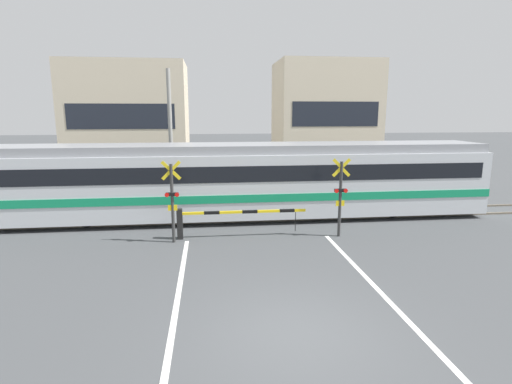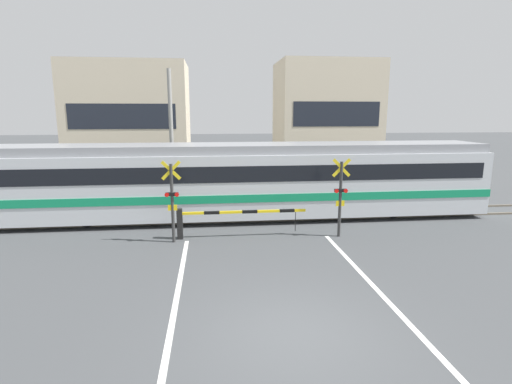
# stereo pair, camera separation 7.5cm
# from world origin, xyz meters

# --- Properties ---
(ground_plane) EXTENTS (160.00, 160.00, 0.00)m
(ground_plane) POSITION_xyz_m (0.00, 0.00, 0.00)
(ground_plane) COLOR #444749
(rail_track_near) EXTENTS (50.00, 0.10, 0.08)m
(rail_track_near) POSITION_xyz_m (0.00, 8.73, 0.04)
(rail_track_near) COLOR #6B6051
(rail_track_near) RESTS_ON ground_plane
(rail_track_far) EXTENTS (50.00, 0.10, 0.08)m
(rail_track_far) POSITION_xyz_m (0.00, 10.16, 0.04)
(rail_track_far) COLOR #6B6051
(rail_track_far) RESTS_ON ground_plane
(road_stripe_left) EXTENTS (0.14, 10.45, 0.01)m
(road_stripe_left) POSITION_xyz_m (-2.56, 1.23, 0.00)
(road_stripe_left) COLOR white
(road_stripe_left) RESTS_ON ground_plane
(road_stripe_right) EXTENTS (0.14, 10.45, 0.01)m
(road_stripe_right) POSITION_xyz_m (2.56, 1.23, 0.00)
(road_stripe_right) COLOR white
(road_stripe_right) RESTS_ON ground_plane
(commuter_train) EXTENTS (20.74, 2.82, 3.21)m
(commuter_train) POSITION_xyz_m (-0.22, 9.45, 1.72)
(commuter_train) COLOR silver
(commuter_train) RESTS_ON ground_plane
(crossing_barrier_near) EXTENTS (4.72, 0.20, 1.13)m
(crossing_barrier_near) POSITION_xyz_m (-1.48, 6.75, 0.77)
(crossing_barrier_near) COLOR black
(crossing_barrier_near) RESTS_ON ground_plane
(crossing_barrier_far) EXTENTS (4.72, 0.20, 1.13)m
(crossing_barrier_far) POSITION_xyz_m (1.48, 12.39, 0.77)
(crossing_barrier_far) COLOR black
(crossing_barrier_far) RESTS_ON ground_plane
(crossing_signal_left) EXTENTS (0.68, 0.15, 2.90)m
(crossing_signal_left) POSITION_xyz_m (-3.01, 6.40, 1.60)
(crossing_signal_left) COLOR #333333
(crossing_signal_left) RESTS_ON ground_plane
(crossing_signal_right) EXTENTS (0.68, 0.15, 2.90)m
(crossing_signal_right) POSITION_xyz_m (3.01, 6.40, 1.60)
(crossing_signal_right) COLOR #333333
(crossing_signal_right) RESTS_ON ground_plane
(pedestrian) EXTENTS (0.38, 0.23, 1.76)m
(pedestrian) POSITION_xyz_m (1.01, 15.14, 1.02)
(pedestrian) COLOR #33384C
(pedestrian) RESTS_ON ground_plane
(building_left_of_street) EXTENTS (7.79, 5.14, 7.77)m
(building_left_of_street) POSITION_xyz_m (-7.05, 21.07, 3.89)
(building_left_of_street) COLOR beige
(building_left_of_street) RESTS_ON ground_plane
(building_right_of_street) EXTENTS (6.92, 5.14, 8.03)m
(building_right_of_street) POSITION_xyz_m (6.62, 21.07, 4.01)
(building_right_of_street) COLOR beige
(building_right_of_street) RESTS_ON ground_plane
(utility_pole_streetside) EXTENTS (0.22, 0.22, 6.80)m
(utility_pole_streetside) POSITION_xyz_m (-3.76, 14.89, 3.40)
(utility_pole_streetside) COLOR gray
(utility_pole_streetside) RESTS_ON ground_plane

